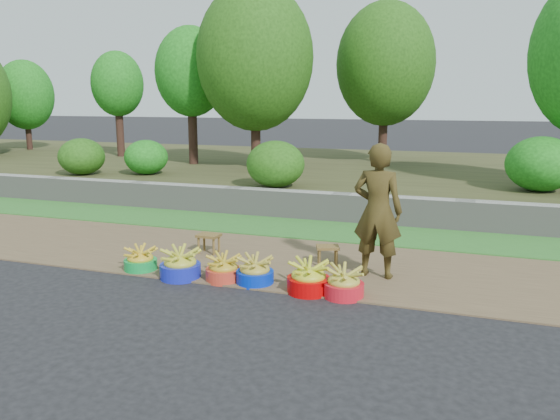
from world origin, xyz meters
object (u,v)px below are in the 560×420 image
(basin_a, at_px, (140,260))
(basin_f, at_px, (344,284))
(basin_b, at_px, (180,265))
(basin_c, at_px, (224,269))
(vendor_woman, at_px, (378,211))
(basin_d, at_px, (255,272))
(basin_e, at_px, (309,278))
(stool_left, at_px, (209,238))
(stool_right, at_px, (328,250))

(basin_a, distance_m, basin_f, 2.84)
(basin_b, relative_size, basin_c, 1.15)
(basin_b, distance_m, vendor_woman, 2.65)
(basin_b, xyz_separation_m, basin_d, (1.01, 0.10, -0.02))
(basin_e, xyz_separation_m, basin_f, (0.43, -0.02, -0.01))
(basin_c, bearing_deg, basin_d, 2.87)
(basin_b, xyz_separation_m, basin_e, (1.73, 0.03, -0.00))
(stool_left, bearing_deg, basin_f, -25.87)
(stool_left, bearing_deg, basin_c, -55.30)
(basin_a, xyz_separation_m, basin_e, (2.40, -0.07, 0.03))
(basin_a, relative_size, basin_c, 0.96)
(basin_a, distance_m, basin_e, 2.40)
(basin_c, bearing_deg, vendor_woman, 23.17)
(stool_right, bearing_deg, basin_b, -146.27)
(stool_right, bearing_deg, basin_a, -156.41)
(basin_d, relative_size, stool_left, 1.42)
(basin_f, relative_size, stool_left, 1.43)
(basin_d, distance_m, basin_e, 0.73)
(basin_a, distance_m, basin_d, 1.67)
(basin_d, distance_m, stool_right, 1.24)
(basin_b, relative_size, basin_d, 1.11)
(basin_e, distance_m, vendor_woman, 1.29)
(basin_a, distance_m, vendor_woman, 3.25)
(vendor_woman, bearing_deg, stool_right, -17.19)
(basin_f, xyz_separation_m, stool_left, (-2.32, 1.12, 0.09))
(basin_a, bearing_deg, stool_right, 23.59)
(basin_b, bearing_deg, basin_e, 0.89)
(stool_left, bearing_deg, basin_b, -82.51)
(basin_f, bearing_deg, basin_b, -179.70)
(stool_left, bearing_deg, vendor_woman, -6.11)
(basin_b, height_order, basin_e, basin_b)
(basin_c, relative_size, basin_e, 0.88)
(basin_a, height_order, basin_d, basin_d)
(basin_c, height_order, basin_d, basin_d)
(vendor_woman, bearing_deg, basin_b, 23.03)
(basin_e, relative_size, stool_left, 1.56)
(basin_b, bearing_deg, basin_c, 7.82)
(basin_d, bearing_deg, vendor_woman, 28.49)
(basin_e, relative_size, basin_f, 1.09)
(basin_a, height_order, basin_f, basin_f)
(vendor_woman, bearing_deg, basin_d, 31.84)
(basin_f, distance_m, vendor_woman, 1.15)
(basin_d, height_order, basin_f, basin_f)
(basin_f, bearing_deg, basin_c, 177.52)
(basin_e, bearing_deg, basin_f, -2.07)
(basin_b, bearing_deg, basin_d, 5.74)
(basin_d, xyz_separation_m, stool_left, (-1.16, 1.03, 0.09))
(basin_f, distance_m, stool_right, 1.22)
(basin_c, xyz_separation_m, vendor_woman, (1.82, 0.78, 0.74))
(basin_f, bearing_deg, vendor_woman, 74.32)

